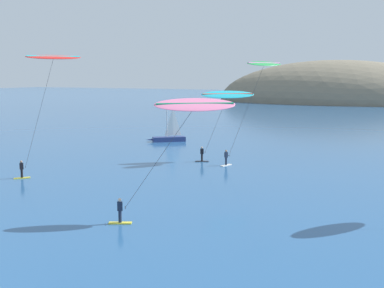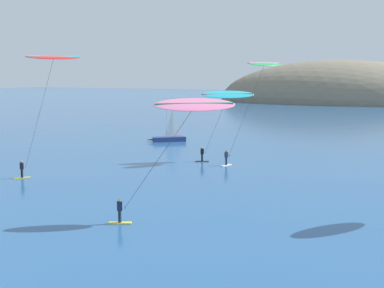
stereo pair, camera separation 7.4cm
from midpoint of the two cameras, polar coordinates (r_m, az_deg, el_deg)
name	(u,v)px [view 2 (the right image)]	position (r m, az deg, el deg)	size (l,w,h in m)	color
headland_island	(347,102)	(187.85, 17.91, 4.74)	(99.21, 51.03, 31.07)	#84755B
sailboat_near	(167,137)	(71.13, -2.92, 0.81)	(5.08, 4.68, 5.70)	navy
kitesurfer_pink	(190,112)	(31.51, -0.20, 3.79)	(7.21, 6.06, 8.23)	yellow
kitesurfer_red	(50,69)	(47.77, -16.38, 8.58)	(4.68, 5.73, 11.66)	yellow
kitesurfer_cyan	(226,99)	(54.47, 4.12, 5.38)	(5.73, 5.11, 8.03)	#2D2D33
kitesurfer_green	(261,73)	(53.92, 8.20, 8.37)	(4.77, 7.25, 11.30)	silver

